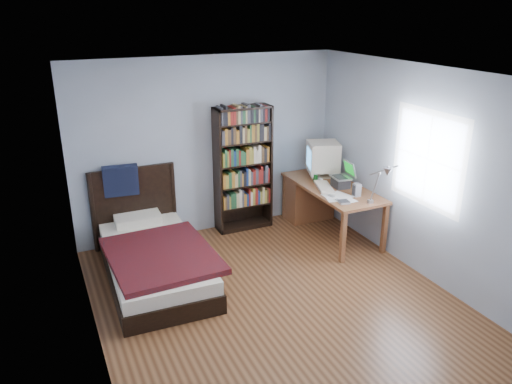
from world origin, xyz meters
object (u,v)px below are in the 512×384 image
laptop (342,180)px  speaker (357,190)px  desk_lamp (385,175)px  bed (153,255)px  desk (314,196)px  soda_can (315,178)px  crt_monitor (322,157)px  keyboard (324,187)px  bookshelf (243,169)px

laptop → speaker: laptop is taller
desk_lamp → bed: bearing=157.8°
desk → laptop: size_ratio=4.68×
desk_lamp → soda_can: desk_lamp is taller
speaker → soda_can: bearing=107.4°
speaker → laptop: bearing=89.3°
crt_monitor → desk_lamp: bearing=-94.1°
bed → soda_can: bearing=7.7°
laptop → crt_monitor: bearing=91.5°
desk_lamp → keyboard: 1.22m
speaker → bookshelf: size_ratio=0.10×
laptop → desk_lamp: 1.13m
keyboard → soda_can: soda_can is taller
desk_lamp → bookshelf: bearing=118.6°
crt_monitor → bookshelf: bookshelf is taller
soda_can → bed: size_ratio=0.05×
speaker → soda_can: speaker is taller
desk → soda_can: (-0.12, -0.21, 0.37)m
desk → keyboard: bearing=-106.5°
laptop → bed: size_ratio=0.16×
speaker → bed: (-2.69, 0.38, -0.56)m
laptop → keyboard: bearing=165.4°
laptop → keyboard: 0.27m
desk_lamp → speaker: bearing=80.6°
desk → crt_monitor: (0.09, -0.03, 0.61)m
laptop → desk_lamp: desk_lamp is taller
bed → keyboard: bearing=1.5°
soda_can → bookshelf: (-0.92, 0.48, 0.12)m
soda_can → speaker: bearing=-74.2°
speaker → bed: bed is taller
speaker → bookshelf: (-1.13, 1.19, 0.09)m
soda_can → bookshelf: bookshelf is taller
soda_can → desk: bearing=60.5°
speaker → desk_lamp: bearing=-97.8°
desk → bookshelf: bearing=165.7°
desk_lamp → speaker: desk_lamp is taller
crt_monitor → laptop: bearing=-88.5°
crt_monitor → soda_can: crt_monitor is taller
crt_monitor → laptop: size_ratio=1.63×
crt_monitor → desk_lamp: (-0.11, -1.56, 0.22)m
bookshelf → keyboard: bearing=-39.9°
keyboard → bed: (-2.46, -0.06, -0.49)m
keyboard → bookshelf: bearing=158.6°
soda_can → bed: 2.56m
desk_lamp → bed: 2.95m
desk → bookshelf: bookshelf is taller
laptop → bookshelf: bearing=144.5°
desk → soda_can: bearing=-119.5°
desk_lamp → crt_monitor: bearing=85.9°
laptop → bed: (-2.70, 0.00, -0.58)m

